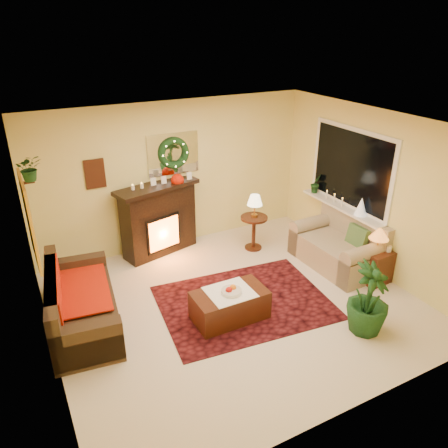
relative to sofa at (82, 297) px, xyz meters
name	(u,v)px	position (x,y,z in m)	size (l,w,h in m)	color
floor	(235,304)	(2.04, -0.55, -0.43)	(5.00, 5.00, 0.00)	beige
ceiling	(237,127)	(2.04, -0.55, 2.17)	(5.00, 5.00, 0.00)	white
wall_back	(174,176)	(2.04, 1.70, 0.87)	(5.00, 5.00, 0.00)	#EFD88C
wall_front	(353,314)	(2.04, -2.80, 0.87)	(5.00, 5.00, 0.00)	#EFD88C
wall_left	(38,268)	(-0.46, -0.55, 0.87)	(4.50, 4.50, 0.00)	#EFD88C
wall_right	(374,193)	(4.54, -0.55, 0.87)	(4.50, 4.50, 0.00)	#EFD88C
area_rug	(244,302)	(2.17, -0.59, -0.42)	(2.41, 1.81, 0.01)	#6B0403
sofa	(82,297)	(0.00, 0.00, 0.00)	(0.83, 1.88, 0.81)	brown
red_throw	(78,289)	(-0.01, 0.18, 0.03)	(0.81, 1.31, 0.02)	red
fireplace	(159,223)	(1.63, 1.49, 0.12)	(1.31, 0.41, 1.20)	black
poinsettia	(177,180)	(2.00, 1.45, 0.87)	(0.22, 0.22, 0.22)	#C21300
mantel_candle_a	(133,190)	(1.21, 1.43, 0.83)	(0.06, 0.06, 0.17)	white
mantel_candle_b	(142,189)	(1.37, 1.44, 0.83)	(0.06, 0.06, 0.18)	white
mantel_mirror	(173,154)	(2.04, 1.68, 1.27)	(0.92, 0.02, 0.72)	white
wreath	(174,153)	(2.04, 1.64, 1.29)	(0.55, 0.55, 0.11)	#194719
wall_art	(95,174)	(0.69, 1.68, 1.12)	(0.32, 0.03, 0.48)	#381E11
gold_mirror	(29,221)	(-0.44, -0.25, 1.32)	(0.03, 0.84, 1.00)	gold
hanging_plant	(32,180)	(-0.30, 0.50, 1.54)	(0.33, 0.28, 0.36)	#194719
loveseat	(337,242)	(4.10, -0.34, -0.01)	(0.87, 1.51, 0.87)	tan
window_frame	(351,168)	(4.52, 0.00, 1.12)	(0.03, 1.86, 1.36)	white
window_glass	(350,168)	(4.51, 0.00, 1.12)	(0.02, 1.70, 1.22)	black
window_sill	(341,207)	(4.42, 0.00, 0.44)	(0.22, 1.86, 0.04)	white
mini_tree	(361,207)	(4.43, -0.43, 0.61)	(0.20, 0.20, 0.30)	white
sill_plant	(316,182)	(4.43, 0.73, 0.66)	(0.25, 0.20, 0.46)	#214D19
side_table_round	(254,232)	(3.17, 0.81, -0.10)	(0.48, 0.48, 0.63)	black
lamp_cream	(255,204)	(3.17, 0.81, 0.45)	(0.27, 0.27, 0.41)	#FFF3BE
end_table_square	(374,265)	(4.30, -1.00, -0.16)	(0.43, 0.43, 0.53)	black
lamp_tiffany	(379,239)	(4.30, -1.00, 0.32)	(0.30, 0.30, 0.44)	gold
coffee_table	(230,305)	(1.81, -0.81, -0.22)	(1.01, 0.56, 0.43)	#3C2713
fruit_bowl	(231,292)	(1.82, -0.84, 0.02)	(0.28, 0.28, 0.06)	silver
floor_palm	(368,302)	(3.28, -1.88, 0.02)	(1.66, 1.66, 2.96)	#204F22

